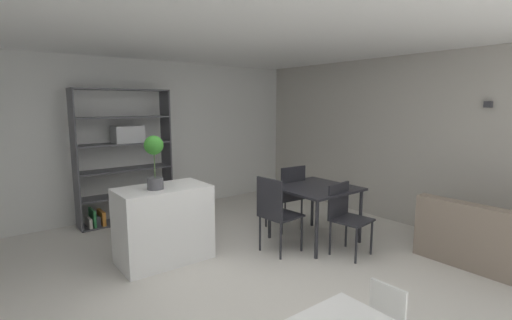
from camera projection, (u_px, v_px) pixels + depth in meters
The scene contains 13 objects.
ground_plane at pixel (249, 282), 3.86m from camera, with size 8.70×8.70×0.00m, color beige.
ceiling_slab at pixel (248, 23), 3.46m from camera, with size 6.21×6.33×0.06m.
back_partition at pixel (137, 138), 6.11m from camera, with size 6.21×0.06×2.57m, color silver.
right_partition_gray at pixel (412, 142), 5.52m from camera, with size 0.06×6.33×2.57m, color #B2ADA3.
kitchen_island at pixel (164, 224), 4.32m from camera, with size 1.04×0.61×0.89m, color white.
potted_plant_on_island at pixel (154, 157), 4.09m from camera, with size 0.22×0.22×0.61m.
open_bookshelf at pixel (123, 155), 5.71m from camera, with size 1.44×0.38×2.08m.
dining_table at pixel (315, 192), 4.93m from camera, with size 0.97×1.00×0.75m.
dining_chair_near at pixel (345, 212), 4.53m from camera, with size 0.48×0.47×0.87m.
dining_chair_far at pixel (288, 192), 5.34m from camera, with size 0.46×0.49×0.97m.
dining_chair_island_side at pixel (275, 209), 4.51m from camera, with size 0.47×0.46×0.96m.
sofa at pixel (510, 248), 4.08m from camera, with size 0.90×1.81×0.75m.
wall_sconce_back at pixel (488, 104), 4.59m from camera, with size 0.08×0.08×0.08m.
Camera 1 is at (-2.15, -2.91, 1.85)m, focal length 25.71 mm.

